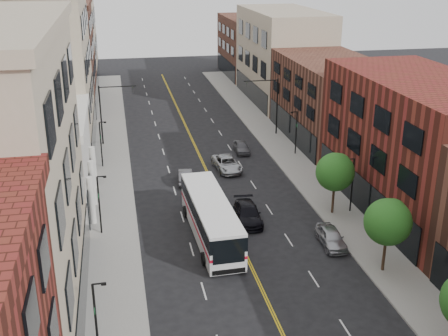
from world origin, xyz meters
TOP-DOWN VIEW (x-y plane):
  - sidewalk_left at (-10.00, 35.00)m, footprint 4.00×110.00m
  - sidewalk_right at (10.00, 35.00)m, footprint 4.00×110.00m
  - bldg_l_white at (-17.00, 31.00)m, footprint 10.00×14.00m
  - bldg_l_far_a at (-17.00, 48.00)m, footprint 10.00×20.00m
  - bldg_l_far_b at (-17.00, 68.00)m, footprint 10.00×20.00m
  - bldg_l_far_c at (-17.00, 86.00)m, footprint 10.00×16.00m
  - bldg_r_mid at (17.00, 24.00)m, footprint 10.00×22.00m
  - bldg_r_far_a at (17.00, 45.00)m, footprint 10.00×20.00m
  - bldg_r_far_b at (17.00, 66.00)m, footprint 10.00×22.00m
  - bldg_r_far_c at (17.00, 86.00)m, footprint 10.00×18.00m
  - tree_r_2 at (9.39, 14.07)m, footprint 3.40×3.40m
  - tree_r_3 at (9.39, 24.07)m, footprint 3.40×3.40m
  - lamp_l_1 at (-10.95, 8.00)m, footprint 0.81×0.55m
  - lamp_l_2 at (-10.95, 24.00)m, footprint 0.81×0.55m
  - lamp_l_3 at (-10.95, 40.00)m, footprint 0.81×0.55m
  - lamp_r_2 at (10.95, 24.00)m, footprint 0.81×0.55m
  - lamp_r_3 at (10.95, 40.00)m, footprint 0.81×0.55m
  - signal_mast_left at (-10.27, 48.00)m, footprint 4.49×0.18m
  - signal_mast_right at (10.27, 48.00)m, footprint 4.49×0.18m
  - city_bus at (-2.15, 21.77)m, footprint 3.41×12.90m
  - car_parked_far at (7.04, 18.52)m, footprint 1.89×4.30m
  - car_lane_behind at (-2.65, 34.06)m, footprint 1.81×4.09m
  - car_lane_a at (1.50, 24.00)m, footprint 2.39×5.23m
  - car_lane_b at (2.19, 36.64)m, footprint 2.88×5.41m
  - car_lane_c at (5.01, 42.00)m, footprint 1.67×3.91m

SIDE VIEW (x-z plane):
  - sidewalk_left at x=-10.00m, z-range 0.00..0.15m
  - sidewalk_right at x=10.00m, z-range 0.00..0.15m
  - car_lane_behind at x=-2.65m, z-range 0.00..1.30m
  - car_lane_c at x=5.01m, z-range 0.00..1.32m
  - car_parked_far at x=7.04m, z-range 0.00..1.44m
  - car_lane_b at x=2.19m, z-range 0.00..1.45m
  - car_lane_a at x=1.50m, z-range 0.00..1.48m
  - city_bus at x=-2.15m, z-range 0.27..3.56m
  - lamp_l_1 at x=-10.95m, z-range 0.45..5.50m
  - lamp_l_2 at x=-10.95m, z-range 0.45..5.50m
  - lamp_l_3 at x=-10.95m, z-range 0.45..5.50m
  - lamp_r_2 at x=10.95m, z-range 0.45..5.50m
  - lamp_r_3 at x=10.95m, z-range 0.45..5.50m
  - bldg_l_white at x=-17.00m, z-range 0.00..8.00m
  - tree_r_2 at x=9.39m, z-range 1.33..6.92m
  - tree_r_3 at x=9.39m, z-range 1.33..6.92m
  - signal_mast_left at x=-10.27m, z-range 1.05..8.25m
  - signal_mast_right at x=10.27m, z-range 1.05..8.25m
  - bldg_r_far_a at x=17.00m, z-range 0.00..10.00m
  - bldg_r_far_c at x=17.00m, z-range 0.00..11.00m
  - bldg_r_mid at x=17.00m, z-range 0.00..12.00m
  - bldg_r_far_b at x=17.00m, z-range 0.00..14.00m
  - bldg_l_far_b at x=-17.00m, z-range 0.00..15.00m
  - bldg_l_far_a at x=-17.00m, z-range 0.00..18.00m
  - bldg_l_far_c at x=-17.00m, z-range 0.00..20.00m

